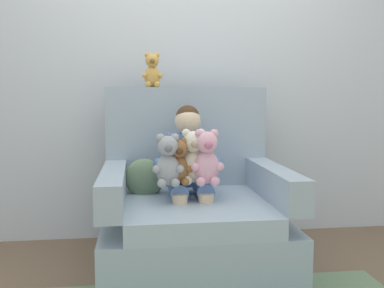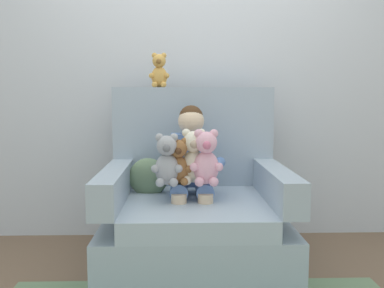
{
  "view_description": "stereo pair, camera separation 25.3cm",
  "coord_description": "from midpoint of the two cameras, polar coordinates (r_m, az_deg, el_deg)",
  "views": [
    {
      "loc": [
        -0.35,
        -2.55,
        1.09
      ],
      "look_at": [
        -0.02,
        -0.05,
        0.81
      ],
      "focal_mm": 39.45,
      "sensor_mm": 36.0,
      "label": 1
    },
    {
      "loc": [
        -0.09,
        -2.57,
        1.09
      ],
      "look_at": [
        -0.02,
        -0.05,
        0.81
      ],
      "focal_mm": 39.45,
      "sensor_mm": 36.0,
      "label": 2
    }
  ],
  "objects": [
    {
      "name": "ground_plane",
      "position": [
        2.79,
        -2.38,
        -16.57
      ],
      "size": [
        8.0,
        8.0,
        0.0
      ],
      "primitive_type": "plane",
      "color": "brown"
    },
    {
      "name": "back_wall",
      "position": [
        3.32,
        -3.62,
        10.01
      ],
      "size": [
        6.0,
        0.1,
        2.6
      ],
      "primitive_type": "cube",
      "color": "silver",
      "rests_on": "ground"
    },
    {
      "name": "armchair",
      "position": [
        2.74,
        -2.52,
        -9.48
      ],
      "size": [
        1.13,
        1.02,
        1.16
      ],
      "color": "#9EADBC",
      "rests_on": "ground"
    },
    {
      "name": "seated_child",
      "position": [
        2.69,
        -3.08,
        -2.62
      ],
      "size": [
        0.45,
        0.39,
        0.82
      ],
      "rotation": [
        0.0,
        0.0,
        0.03
      ],
      "color": "#597AB7",
      "rests_on": "armchair"
    },
    {
      "name": "plush_pink",
      "position": [
        2.51,
        -0.87,
        -2.05
      ],
      "size": [
        0.2,
        0.16,
        0.34
      ],
      "rotation": [
        0.0,
        0.0,
        -0.25
      ],
      "color": "#EAA8BC",
      "rests_on": "armchair"
    },
    {
      "name": "plush_cream",
      "position": [
        2.56,
        -2.61,
        -1.92
      ],
      "size": [
        0.2,
        0.16,
        0.33
      ],
      "rotation": [
        0.0,
        0.0,
        -0.03
      ],
      "color": "silver",
      "rests_on": "armchair"
    },
    {
      "name": "plush_brown",
      "position": [
        2.53,
        -4.7,
        -2.57
      ],
      "size": [
        0.17,
        0.14,
        0.28
      ],
      "rotation": [
        0.0,
        0.0,
        0.2
      ],
      "color": "brown",
      "rests_on": "armchair"
    },
    {
      "name": "plush_grey",
      "position": [
        2.49,
        -6.19,
        -2.4
      ],
      "size": [
        0.19,
        0.15,
        0.31
      ],
      "rotation": [
        0.0,
        0.0,
        0.32
      ],
      "color": "#9E9EA3",
      "rests_on": "armchair"
    },
    {
      "name": "plush_honey_on_backrest",
      "position": [
        3.0,
        -7.84,
        9.74
      ],
      "size": [
        0.14,
        0.12,
        0.24
      ],
      "rotation": [
        0.0,
        0.0,
        -0.09
      ],
      "color": "gold",
      "rests_on": "armchair"
    },
    {
      "name": "throw_pillow",
      "position": [
        2.81,
        -9.02,
        -4.63
      ],
      "size": [
        0.27,
        0.14,
        0.26
      ],
      "primitive_type": "ellipsoid",
      "rotation": [
        0.0,
        0.0,
        -0.08
      ],
      "color": "slate",
      "rests_on": "armchair"
    }
  ]
}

